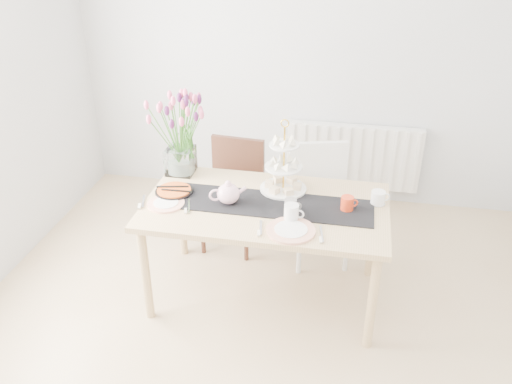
% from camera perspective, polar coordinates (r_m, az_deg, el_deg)
% --- Properties ---
extents(room_shell, '(4.50, 4.50, 4.50)m').
position_cam_1_polar(room_shell, '(2.70, -0.59, 1.58)').
color(room_shell, tan).
rests_on(room_shell, ground).
extents(radiator, '(1.20, 0.08, 0.60)m').
position_cam_1_polar(radiator, '(5.00, 10.17, 3.71)').
color(radiator, white).
rests_on(radiator, room_shell).
extents(dining_table, '(1.60, 0.90, 0.75)m').
position_cam_1_polar(dining_table, '(3.60, 1.05, -2.34)').
color(dining_table, tan).
rests_on(dining_table, ground).
extents(chair_brown, '(0.47, 0.47, 0.87)m').
position_cam_1_polar(chair_brown, '(4.31, -2.33, 0.71)').
color(chair_brown, '#3C1E15').
rests_on(chair_brown, ground).
extents(chair_white, '(0.55, 0.55, 0.91)m').
position_cam_1_polar(chair_white, '(4.16, 6.67, -0.21)').
color(chair_white, silver).
rests_on(chair_white, ground).
extents(table_runner, '(1.40, 0.35, 0.01)m').
position_cam_1_polar(table_runner, '(3.56, 1.06, -1.23)').
color(table_runner, black).
rests_on(table_runner, dining_table).
extents(tulip_vase, '(0.70, 0.70, 0.60)m').
position_cam_1_polar(tulip_vase, '(3.85, -8.23, 7.19)').
color(tulip_vase, silver).
rests_on(tulip_vase, dining_table).
extents(cake_stand, '(0.32, 0.32, 0.47)m').
position_cam_1_polar(cake_stand, '(3.67, 2.92, 2.01)').
color(cake_stand, gold).
rests_on(cake_stand, dining_table).
extents(teapot, '(0.30, 0.28, 0.16)m').
position_cam_1_polar(teapot, '(3.53, -2.93, -0.18)').
color(teapot, white).
rests_on(teapot, dining_table).
extents(cream_jug, '(0.11, 0.11, 0.09)m').
position_cam_1_polar(cream_jug, '(3.63, 12.72, -0.60)').
color(cream_jug, white).
rests_on(cream_jug, dining_table).
extents(tart_tin, '(0.26, 0.26, 0.03)m').
position_cam_1_polar(tart_tin, '(3.72, -8.61, 0.07)').
color(tart_tin, black).
rests_on(tart_tin, dining_table).
extents(mug_grey, '(0.08, 0.08, 0.09)m').
position_cam_1_polar(mug_grey, '(3.46, 3.65, -1.46)').
color(mug_grey, gray).
rests_on(mug_grey, dining_table).
extents(mug_white, '(0.10, 0.10, 0.11)m').
position_cam_1_polar(mug_white, '(3.37, 3.74, -2.20)').
color(mug_white, silver).
rests_on(mug_white, dining_table).
extents(mug_orange, '(0.11, 0.11, 0.10)m').
position_cam_1_polar(mug_orange, '(3.52, 9.57, -1.22)').
color(mug_orange, red).
rests_on(mug_orange, dining_table).
extents(plate_left, '(0.31, 0.31, 0.01)m').
position_cam_1_polar(plate_left, '(3.60, -9.45, -1.20)').
color(plate_left, white).
rests_on(plate_left, dining_table).
extents(plate_right, '(0.35, 0.35, 0.02)m').
position_cam_1_polar(plate_right, '(3.28, 3.70, -4.05)').
color(plate_right, silver).
rests_on(plate_right, dining_table).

